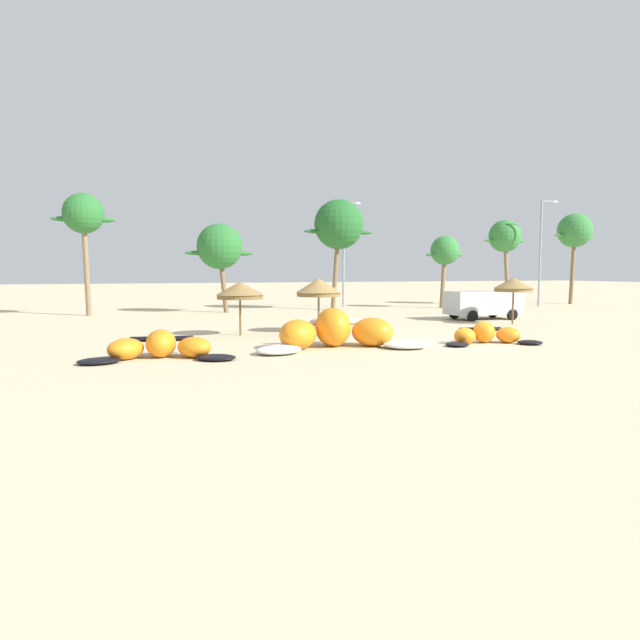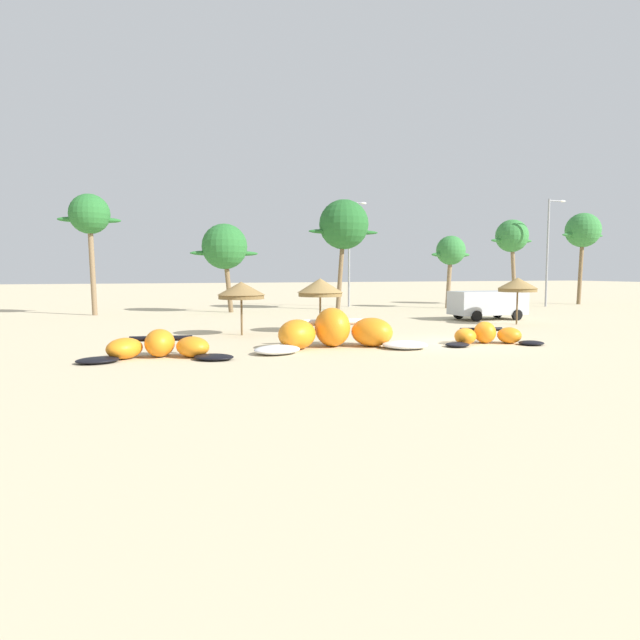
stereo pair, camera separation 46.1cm
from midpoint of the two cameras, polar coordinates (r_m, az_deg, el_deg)
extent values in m
plane|color=beige|center=(24.89, 14.20, -2.31)|extent=(260.00, 260.00, 0.00)
ellipsoid|color=black|center=(20.26, -21.27, -3.86)|extent=(1.61, 1.32, 0.20)
ellipsoid|color=orange|center=(20.86, -18.83, -2.78)|extent=(1.77, 1.77, 0.75)
ellipsoid|color=orange|center=(20.99, -15.52, -2.28)|extent=(1.29, 1.58, 1.02)
ellipsoid|color=orange|center=(20.63, -12.31, -2.71)|extent=(1.59, 1.76, 0.75)
ellipsoid|color=black|center=(19.87, -10.20, -3.76)|extent=(1.77, 1.63, 0.20)
cylinder|color=black|center=(21.47, -15.40, -1.84)|extent=(2.27, 0.56, 0.21)
cube|color=black|center=(20.85, -15.56, -2.33)|extent=(0.90, 0.64, 0.04)
ellipsoid|color=white|center=(21.00, -3.80, -3.06)|extent=(2.17, 1.90, 0.32)
ellipsoid|color=orange|center=(22.19, -1.78, -1.48)|extent=(2.28, 2.34, 1.19)
ellipsoid|color=orange|center=(22.98, 1.85, -0.74)|extent=(1.56, 1.93, 1.61)
ellipsoid|color=orange|center=(23.15, 5.92, -1.24)|extent=(2.19, 2.32, 1.19)
ellipsoid|color=white|center=(22.62, 9.29, -2.53)|extent=(2.26, 2.06, 0.32)
cylinder|color=white|center=(23.58, 1.39, -0.25)|extent=(3.07, 0.48, 0.28)
cube|color=white|center=(22.81, 1.99, -0.78)|extent=(1.15, 0.73, 0.04)
ellipsoid|color=black|center=(23.66, 14.46, -2.46)|extent=(1.19, 1.09, 0.19)
ellipsoid|color=orange|center=(24.50, 15.22, -1.62)|extent=(1.38, 1.38, 0.70)
ellipsoid|color=orange|center=(25.15, 17.07, -1.22)|extent=(1.08, 1.18, 0.94)
ellipsoid|color=orange|center=(25.41, 19.35, -1.50)|extent=(1.27, 1.33, 0.70)
ellipsoid|color=black|center=(25.18, 21.36, -2.20)|extent=(1.36, 1.31, 0.19)
cylinder|color=black|center=(25.46, 16.71, -0.94)|extent=(1.94, 0.50, 0.18)
cube|color=black|center=(25.06, 17.18, -1.25)|extent=(0.76, 0.49, 0.04)
cylinder|color=brown|center=(27.25, -7.57, 0.50)|extent=(0.10, 0.10, 1.97)
cone|color=olive|center=(27.17, -7.60, 3.24)|extent=(2.32, 2.32, 0.64)
cylinder|color=brown|center=(27.19, -7.59, 2.36)|extent=(2.21, 2.21, 0.20)
cylinder|color=brown|center=(28.35, 0.49, 0.78)|extent=(0.10, 0.10, 2.03)
cone|color=olive|center=(28.28, 0.49, 3.57)|extent=(2.34, 2.34, 0.72)
cylinder|color=olive|center=(28.29, 0.49, 2.63)|extent=(2.23, 2.23, 0.20)
cylinder|color=brown|center=(34.56, 19.93, 1.31)|extent=(0.10, 0.10, 2.11)
cone|color=olive|center=(34.51, 20.00, 3.59)|extent=(2.29, 2.29, 0.63)
cylinder|color=olive|center=(34.52, 19.98, 2.90)|extent=(2.17, 2.17, 0.20)
cube|color=#B2B7BC|center=(37.45, 17.17, 1.70)|extent=(4.84, 2.18, 1.50)
cube|color=black|center=(36.70, 15.49, 2.09)|extent=(1.25, 2.04, 0.56)
cylinder|color=black|center=(35.82, 16.12, 0.39)|extent=(0.69, 0.26, 0.68)
cylinder|color=black|center=(37.54, 14.39, 0.63)|extent=(0.69, 0.26, 0.68)
cylinder|color=black|center=(37.55, 19.90, 0.49)|extent=(0.69, 0.26, 0.68)
cylinder|color=black|center=(39.19, 18.07, 0.72)|extent=(0.69, 0.26, 0.68)
cylinder|color=#7F6647|center=(42.35, -22.06, 5.26)|extent=(0.49, 0.36, 7.12)
sphere|color=#286B2D|center=(42.54, -22.31, 10.05)|extent=(2.79, 2.79, 2.79)
ellipsoid|color=#286B2D|center=(42.57, -23.80, 9.43)|extent=(1.95, 0.50, 0.36)
ellipsoid|color=#286B2D|center=(42.46, -20.76, 9.54)|extent=(1.95, 0.50, 0.36)
cylinder|color=brown|center=(42.65, -9.14, 4.12)|extent=(0.79, 0.36, 4.99)
sphere|color=#286B2D|center=(42.65, -9.47, 7.46)|extent=(3.42, 3.42, 3.42)
ellipsoid|color=#286B2D|center=(42.42, -11.29, 6.75)|extent=(2.39, 0.50, 0.36)
ellipsoid|color=#286B2D|center=(42.89, -7.65, 6.78)|extent=(2.39, 0.50, 0.36)
cylinder|color=brown|center=(45.03, 2.44, 5.43)|extent=(0.86, 0.36, 6.88)
sphere|color=#236028|center=(45.28, 2.76, 9.77)|extent=(3.99, 3.99, 3.99)
ellipsoid|color=#236028|center=(44.67, 0.83, 9.07)|extent=(2.79, 0.50, 0.36)
ellipsoid|color=#236028|center=(45.85, 4.63, 8.95)|extent=(2.79, 0.50, 0.36)
cylinder|color=#7F6647|center=(48.33, 13.37, 4.09)|extent=(0.60, 0.36, 4.89)
sphere|color=#337A38|center=(48.42, 13.55, 6.97)|extent=(2.46, 2.46, 2.46)
ellipsoid|color=#337A38|center=(47.89, 12.55, 6.57)|extent=(1.72, 0.50, 0.36)
ellipsoid|color=#337A38|center=(48.95, 14.52, 6.49)|extent=(1.72, 0.50, 0.36)
cylinder|color=#7F6647|center=(54.57, 19.47, 4.81)|extent=(0.94, 0.36, 6.37)
sphere|color=#337A38|center=(54.49, 19.33, 8.16)|extent=(2.97, 2.97, 2.97)
ellipsoid|color=#337A38|center=(53.73, 18.31, 7.76)|extent=(2.08, 0.50, 0.36)
ellipsoid|color=#337A38|center=(55.21, 20.29, 7.62)|extent=(2.08, 0.50, 0.36)
cylinder|color=brown|center=(58.17, 25.40, 4.90)|extent=(0.55, 0.36, 6.98)
sphere|color=#337A38|center=(58.37, 25.59, 8.32)|extent=(3.20, 3.20, 3.20)
ellipsoid|color=#337A38|center=(57.45, 24.66, 7.94)|extent=(2.24, 0.50, 0.36)
ellipsoid|color=#337A38|center=(59.24, 26.47, 7.77)|extent=(2.24, 0.50, 0.36)
cylinder|color=gray|center=(49.11, 3.27, 6.76)|extent=(0.18, 0.18, 9.22)
cylinder|color=gray|center=(49.71, 4.04, 11.90)|extent=(1.36, 0.10, 0.10)
ellipsoid|color=silver|center=(49.98, 4.77, 11.86)|extent=(0.56, 0.24, 0.20)
cylinder|color=gray|center=(53.07, 22.54, 6.36)|extent=(0.18, 0.18, 9.42)
cylinder|color=gray|center=(53.89, 23.31, 11.17)|extent=(1.48, 0.10, 0.10)
ellipsoid|color=silver|center=(54.39, 23.90, 11.09)|extent=(0.56, 0.24, 0.20)
camera|label=1|loc=(0.23, -89.45, 0.05)|focal=31.17mm
camera|label=2|loc=(0.23, 90.55, -0.05)|focal=31.17mm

